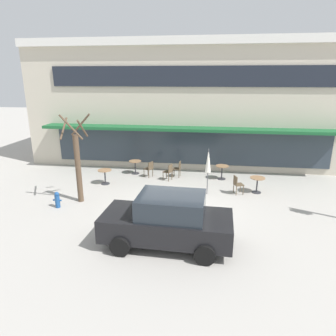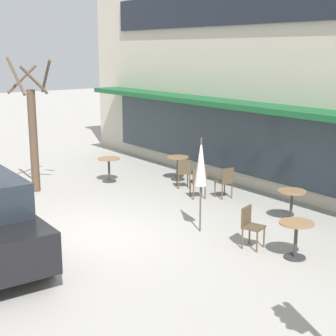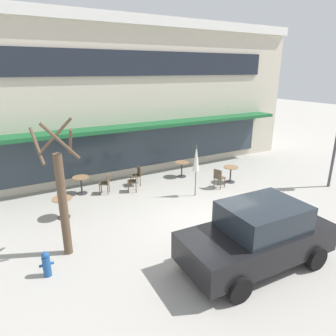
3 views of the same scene
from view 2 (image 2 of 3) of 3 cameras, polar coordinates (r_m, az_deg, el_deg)
ground_plane at (r=11.76m, az=-8.75°, el=-7.62°), size 80.00×80.00×0.00m
cafe_table_near_wall at (r=12.95m, az=13.53°, el=-3.50°), size 0.70×0.70×0.76m
cafe_table_streetside at (r=10.68m, az=14.00°, el=-7.10°), size 0.70×0.70×0.76m
cafe_table_by_tree at (r=16.54m, az=1.10°, el=0.44°), size 0.70×0.70×0.76m
cafe_table_mid_patio at (r=16.41m, az=-6.56°, el=0.26°), size 0.70×0.70×0.76m
patio_umbrella_green_folded at (r=11.59m, az=3.68°, el=0.60°), size 0.28×0.28×2.20m
cafe_chair_0 at (r=14.46m, az=3.40°, el=-1.39°), size 0.52×0.52×0.89m
cafe_chair_1 at (r=15.53m, az=1.76°, el=-0.36°), size 0.54×0.54×0.89m
cafe_chair_2 at (r=14.55m, az=6.37°, el=-1.35°), size 0.44×0.44×0.89m
cafe_chair_3 at (r=11.04m, az=9.12°, el=-6.13°), size 0.50×0.50×0.89m
street_tree at (r=15.46m, az=-14.74°, el=3.89°), size 1.12×1.12×3.92m
fire_hydrant at (r=16.11m, az=-17.97°, el=-1.14°), size 0.36×0.20×0.71m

